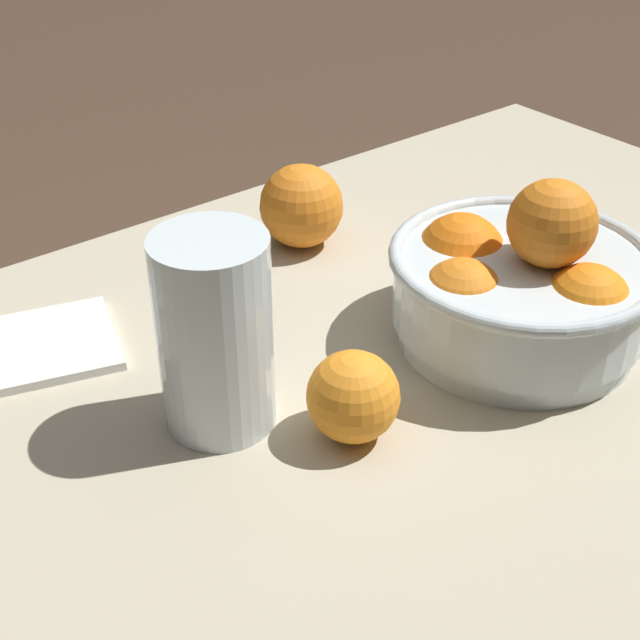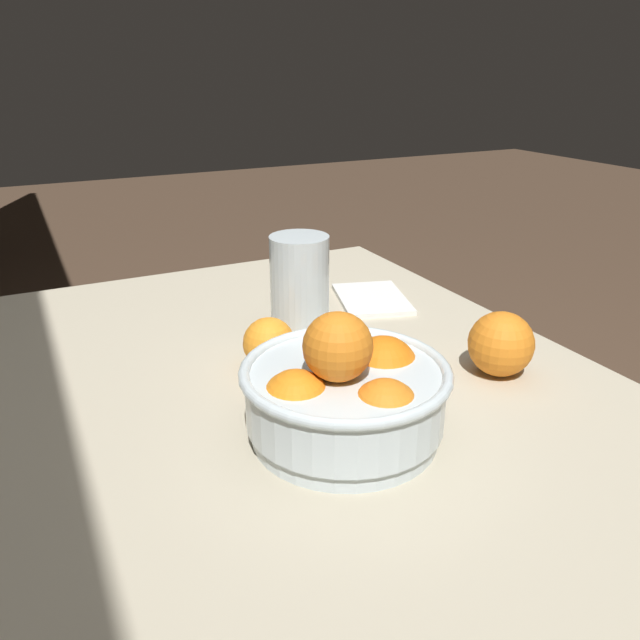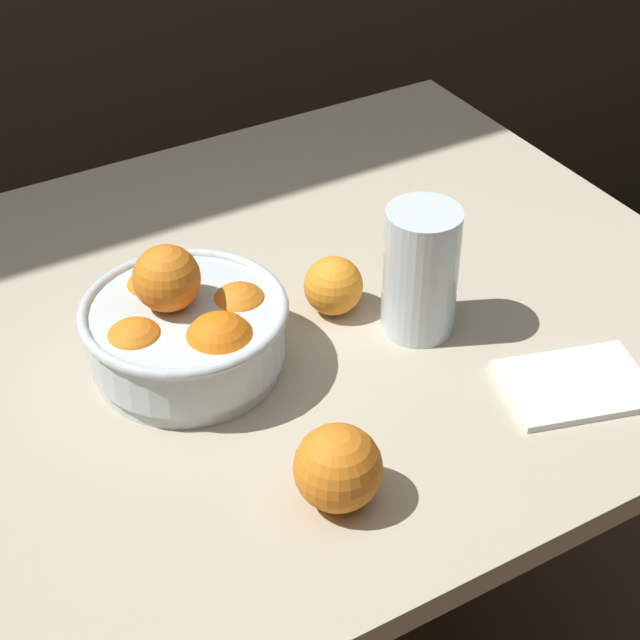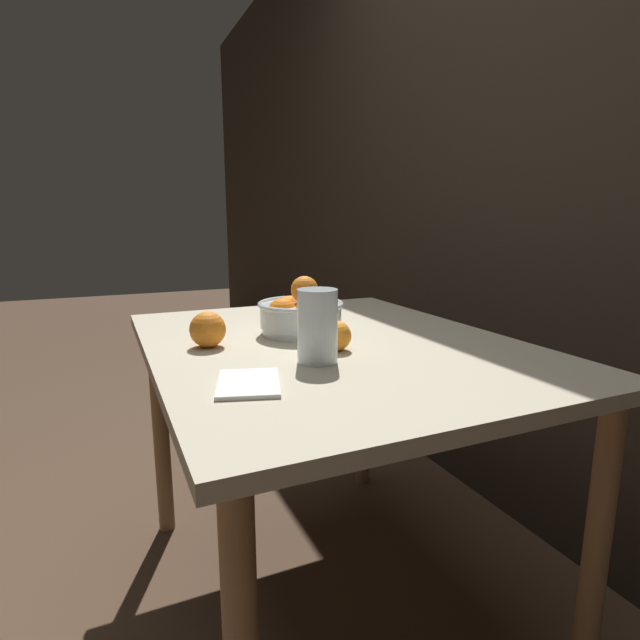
{
  "view_description": "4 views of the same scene",
  "coord_description": "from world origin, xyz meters",
  "px_view_note": "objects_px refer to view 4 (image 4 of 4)",
  "views": [
    {
      "loc": [
        0.42,
        0.35,
        1.15
      ],
      "look_at": [
        0.06,
        -0.1,
        0.76
      ],
      "focal_mm": 50.0,
      "sensor_mm": 36.0,
      "label": 1
    },
    {
      "loc": [
        -0.6,
        0.24,
        1.09
      ],
      "look_at": [
        0.03,
        -0.08,
        0.79
      ],
      "focal_mm": 35.0,
      "sensor_mm": 36.0,
      "label": 2
    },
    {
      "loc": [
        -0.43,
        -0.88,
        1.46
      ],
      "look_at": [
        0.03,
        -0.1,
        0.77
      ],
      "focal_mm": 60.0,
      "sensor_mm": 36.0,
      "label": 3
    },
    {
      "loc": [
        1.07,
        -0.51,
        1.01
      ],
      "look_at": [
        0.04,
        -0.05,
        0.78
      ],
      "focal_mm": 28.0,
      "sensor_mm": 36.0,
      "label": 4
    }
  ],
  "objects_px": {
    "fruit_bowl": "(301,314)",
    "orange_loose_front": "(208,329)",
    "orange_loose_near_bowl": "(336,336)",
    "juice_glass": "(317,330)"
  },
  "relations": [
    {
      "from": "fruit_bowl",
      "to": "orange_loose_front",
      "type": "distance_m",
      "value": 0.25
    },
    {
      "from": "fruit_bowl",
      "to": "orange_loose_near_bowl",
      "type": "bearing_deg",
      "value": 3.33
    },
    {
      "from": "juice_glass",
      "to": "orange_loose_front",
      "type": "distance_m",
      "value": 0.28
    },
    {
      "from": "juice_glass",
      "to": "orange_loose_near_bowl",
      "type": "height_order",
      "value": "juice_glass"
    },
    {
      "from": "juice_glass",
      "to": "orange_loose_front",
      "type": "relative_size",
      "value": 1.83
    },
    {
      "from": "fruit_bowl",
      "to": "orange_loose_near_bowl",
      "type": "xyz_separation_m",
      "value": [
        0.19,
        0.01,
        -0.02
      ]
    },
    {
      "from": "orange_loose_front",
      "to": "fruit_bowl",
      "type": "bearing_deg",
      "value": 99.08
    },
    {
      "from": "orange_loose_near_bowl",
      "to": "orange_loose_front",
      "type": "relative_size",
      "value": 0.82
    },
    {
      "from": "juice_glass",
      "to": "orange_loose_front",
      "type": "bearing_deg",
      "value": -139.73
    },
    {
      "from": "juice_glass",
      "to": "orange_loose_near_bowl",
      "type": "distance_m",
      "value": 0.11
    }
  ]
}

